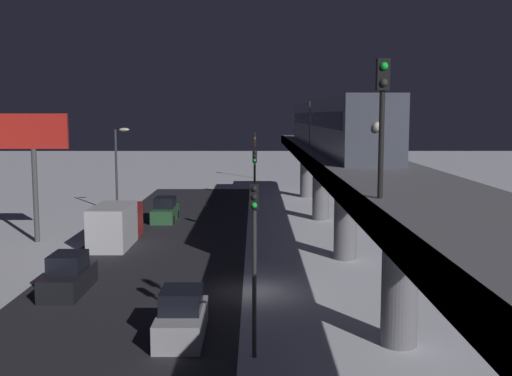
% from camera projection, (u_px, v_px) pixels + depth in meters
% --- Properties ---
extents(ground_plane, '(240.00, 240.00, 0.00)m').
position_uv_depth(ground_plane, '(249.00, 292.00, 31.00)').
color(ground_plane, white).
extents(avenue_asphalt, '(11.00, 85.96, 0.01)m').
position_uv_depth(avenue_asphalt, '(133.00, 292.00, 30.99)').
color(avenue_asphalt, '#28282D').
rests_on(avenue_asphalt, ground_plane).
extents(elevated_railway, '(5.00, 85.96, 6.41)m').
position_uv_depth(elevated_railway, '(366.00, 182.00, 30.36)').
color(elevated_railway, slate).
rests_on(elevated_railway, ground_plane).
extents(subway_train, '(2.94, 36.87, 3.40)m').
position_uv_depth(subway_train, '(329.00, 123.00, 46.17)').
color(subway_train, '#4C5160').
rests_on(subway_train, elevated_railway).
extents(rail_signal, '(0.36, 0.41, 4.00)m').
position_uv_depth(rail_signal, '(382.00, 104.00, 17.66)').
color(rail_signal, black).
rests_on(rail_signal, elevated_railway).
extents(sedan_green, '(1.91, 4.76, 1.97)m').
position_uv_depth(sedan_green, '(165.00, 211.00, 51.76)').
color(sedan_green, '#2D6038').
rests_on(sedan_green, ground_plane).
extents(sedan_silver, '(1.80, 4.12, 1.97)m').
position_uv_depth(sedan_silver, '(182.00, 318.00, 24.62)').
color(sedan_silver, '#B2B2B7').
rests_on(sedan_silver, ground_plane).
extents(sedan_black, '(1.80, 4.46, 1.97)m').
position_uv_depth(sedan_black, '(68.00, 276.00, 30.86)').
color(sedan_black, black).
rests_on(sedan_black, ground_plane).
extents(box_truck, '(2.40, 7.40, 2.80)m').
position_uv_depth(box_truck, '(116.00, 224.00, 42.35)').
color(box_truck, '#A51E1E').
rests_on(box_truck, ground_plane).
extents(traffic_light_near, '(0.32, 0.44, 6.40)m').
position_uv_depth(traffic_light_near, '(254.00, 245.00, 22.16)').
color(traffic_light_near, '#2D2D2D').
rests_on(traffic_light_near, ground_plane).
extents(traffic_light_mid, '(0.32, 0.44, 6.40)m').
position_uv_depth(traffic_light_mid, '(255.00, 181.00, 43.36)').
color(traffic_light_mid, '#2D2D2D').
rests_on(traffic_light_mid, ground_plane).
extents(traffic_light_far, '(0.32, 0.44, 6.40)m').
position_uv_depth(traffic_light_far, '(255.00, 159.00, 64.55)').
color(traffic_light_far, '#2D2D2D').
rests_on(traffic_light_far, ground_plane).
extents(traffic_light_distant, '(0.32, 0.44, 6.40)m').
position_uv_depth(traffic_light_distant, '(255.00, 148.00, 85.75)').
color(traffic_light_distant, '#2D2D2D').
rests_on(traffic_light_distant, ground_plane).
extents(commercial_billboard, '(4.80, 0.36, 8.90)m').
position_uv_depth(commercial_billboard, '(33.00, 144.00, 42.34)').
color(commercial_billboard, '#4C4C51').
rests_on(commercial_billboard, ground_plane).
extents(street_lamp_far, '(1.35, 0.44, 7.65)m').
position_uv_depth(street_lamp_far, '(119.00, 160.00, 55.24)').
color(street_lamp_far, '#38383D').
rests_on(street_lamp_far, ground_plane).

